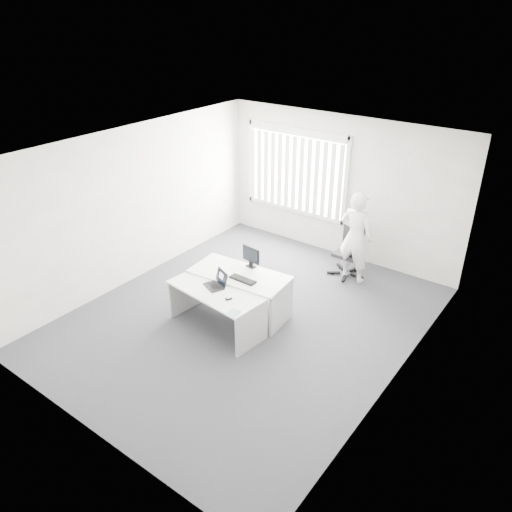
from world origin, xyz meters
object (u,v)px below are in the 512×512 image
Objects in this scene: desk_near at (216,300)px; desk_far at (240,285)px; office_chair at (348,259)px; monitor at (251,257)px; person at (356,237)px; laptop at (214,280)px.

desk_far is at bearing 94.68° from desk_near.
office_chair is at bearing 64.60° from desk_far.
monitor is (-0.82, -1.94, 0.60)m from office_chair.
office_chair is at bearing -36.51° from person.
office_chair is 2.96m from laptop.
desk_near is at bearing -106.58° from office_chair.
desk_near is 4.48× the size of monitor.
person is (0.17, -0.13, 0.55)m from office_chair.
office_chair is at bearing 95.03° from laptop.
person reaches higher than desk_near.
laptop reaches higher than desk_near.
office_chair is at bearing 79.43° from desk_near.
person is 2.06m from monitor.
monitor is (-0.99, -1.81, 0.05)m from person.
office_chair reaches higher than desk_near.
monitor reaches higher than laptop.
laptop is 0.83m from monitor.
desk_near is 0.57m from desk_far.
monitor is (0.02, 0.86, 0.41)m from desk_near.
person reaches higher than office_chair.
office_chair is at bearing 74.18° from monitor.
desk_near is 0.93× the size of person.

